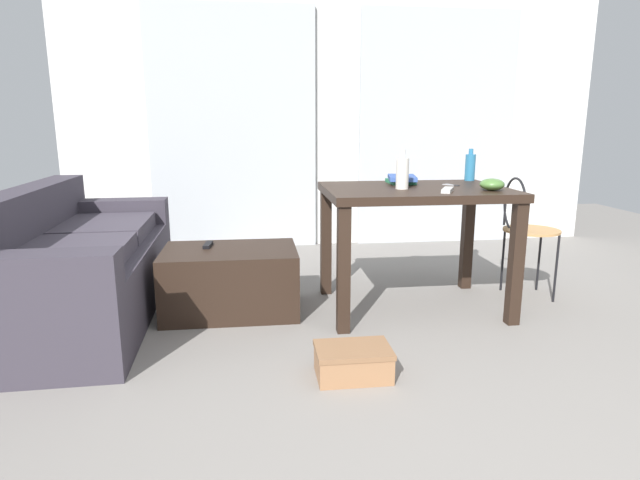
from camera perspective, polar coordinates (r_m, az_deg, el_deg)
ground_plane at (r=3.24m, az=7.66°, el=-8.59°), size 8.45×8.45×0.00m
wall_back at (r=5.14m, az=1.77°, el=14.41°), size 5.06×0.10×2.66m
curtains at (r=5.06m, az=1.91°, el=11.82°), size 3.46×0.03×2.20m
couch at (r=3.51m, az=-24.97°, el=-2.69°), size 0.86×1.92×0.78m
coffee_table at (r=3.34m, az=-9.65°, el=-4.34°), size 0.82×0.56×0.40m
craft_table at (r=3.32m, az=10.21°, el=3.61°), size 1.11×0.81×0.78m
wire_chair at (r=3.77m, az=21.15°, el=1.83°), size 0.37×0.38×0.82m
bottle_near at (r=3.20m, az=8.90°, el=7.19°), size 0.08×0.08×0.23m
bottle_far at (r=3.78m, az=15.94°, el=7.62°), size 0.07×0.07×0.22m
bowl at (r=3.26m, az=18.12°, el=5.73°), size 0.14×0.14×0.07m
book_stack at (r=3.51m, az=8.81°, el=6.52°), size 0.23×0.32×0.05m
tv_remote_on_table at (r=3.12m, az=13.63°, el=5.28°), size 0.13×0.18×0.02m
scissors at (r=3.46m, az=14.23°, el=5.78°), size 0.09×0.11×0.00m
tv_remote_primary at (r=3.39m, az=-12.03°, el=-0.51°), size 0.05×0.16×0.02m
shoebox at (r=2.52m, az=3.60°, el=-13.02°), size 0.35×0.24×0.15m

